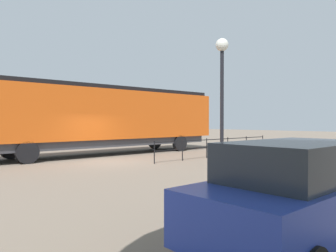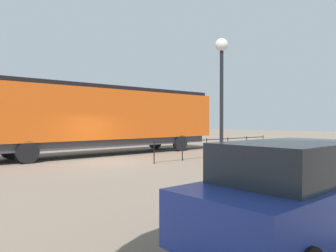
# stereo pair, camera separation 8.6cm
# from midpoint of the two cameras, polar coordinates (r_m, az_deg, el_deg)

# --- Properties ---
(ground_plane) EXTENTS (120.00, 120.00, 0.00)m
(ground_plane) POSITION_cam_midpoint_polar(r_m,az_deg,el_deg) (16.82, -10.54, -6.19)
(ground_plane) COLOR #756656
(locomotive) EXTENTS (3.01, 15.92, 4.16)m
(locomotive) POSITION_cam_midpoint_polar(r_m,az_deg,el_deg) (20.78, -9.79, 1.58)
(locomotive) COLOR #D15114
(locomotive) RESTS_ON ground_plane
(parked_car_blue) EXTENTS (1.84, 4.53, 1.72)m
(parked_car_blue) POSITION_cam_midpoint_polar(r_m,az_deg,el_deg) (5.80, 21.91, -10.74)
(parked_car_blue) COLOR #23389E
(parked_car_blue) RESTS_ON ground_plane
(lamp_post) EXTENTS (0.57, 0.57, 5.70)m
(lamp_post) POSITION_cam_midpoint_polar(r_m,az_deg,el_deg) (14.78, 9.22, 9.32)
(lamp_post) COLOR black
(lamp_post) RESTS_ON ground_plane
(platform_fence) EXTENTS (0.05, 9.52, 1.10)m
(platform_fence) POSITION_cam_midpoint_polar(r_m,az_deg,el_deg) (19.14, 8.50, -3.18)
(platform_fence) COLOR black
(platform_fence) RESTS_ON ground_plane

